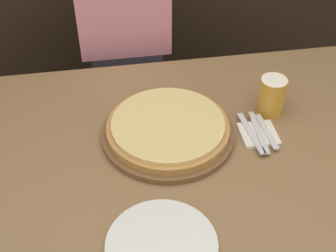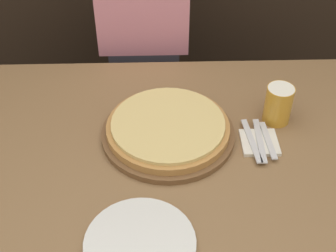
% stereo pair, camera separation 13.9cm
% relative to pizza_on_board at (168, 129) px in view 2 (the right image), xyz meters
% --- Properties ---
extents(dining_table, '(1.49, 1.01, 0.73)m').
position_rel_pizza_on_board_xyz_m(dining_table, '(0.00, -0.10, -0.39)').
color(dining_table, olive).
rests_on(dining_table, ground_plane).
extents(pizza_on_board, '(0.41, 0.41, 0.06)m').
position_rel_pizza_on_board_xyz_m(pizza_on_board, '(0.00, 0.00, 0.00)').
color(pizza_on_board, brown).
rests_on(pizza_on_board, dining_table).
extents(beer_glass, '(0.08, 0.08, 0.12)m').
position_rel_pizza_on_board_xyz_m(beer_glass, '(0.34, 0.07, 0.04)').
color(beer_glass, gold).
rests_on(beer_glass, dining_table).
extents(dinner_plate, '(0.27, 0.27, 0.02)m').
position_rel_pizza_on_board_xyz_m(dinner_plate, '(-0.08, -0.39, -0.02)').
color(dinner_plate, silver).
rests_on(dinner_plate, dining_table).
extents(napkin_stack, '(0.11, 0.11, 0.01)m').
position_rel_pizza_on_board_xyz_m(napkin_stack, '(0.27, -0.04, -0.02)').
color(napkin_stack, silver).
rests_on(napkin_stack, dining_table).
extents(fork, '(0.04, 0.19, 0.00)m').
position_rel_pizza_on_board_xyz_m(fork, '(0.25, -0.04, -0.01)').
color(fork, silver).
rests_on(fork, napkin_stack).
extents(dinner_knife, '(0.02, 0.19, 0.00)m').
position_rel_pizza_on_board_xyz_m(dinner_knife, '(0.27, -0.04, -0.01)').
color(dinner_knife, silver).
rests_on(dinner_knife, napkin_stack).
extents(spoon, '(0.03, 0.16, 0.00)m').
position_rel_pizza_on_board_xyz_m(spoon, '(0.30, -0.04, -0.01)').
color(spoon, silver).
rests_on(spoon, napkin_stack).
extents(diner_person, '(0.34, 0.20, 1.32)m').
position_rel_pizza_on_board_xyz_m(diner_person, '(-0.08, 0.58, -0.10)').
color(diner_person, '#33333D').
rests_on(diner_person, ground_plane).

